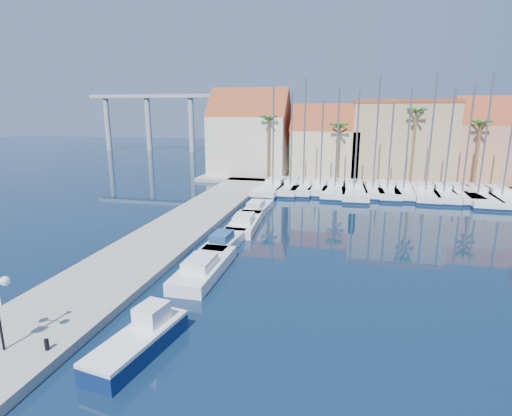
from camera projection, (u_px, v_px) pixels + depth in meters
The scene contains 32 objects.
ground at pixel (220, 342), 18.62m from camera, with size 260.00×260.00×0.00m, color #081B30.
quay_west at pixel (167, 237), 33.28m from camera, with size 6.00×77.00×0.50m, color gray.
shore_north at pixel (377, 178), 61.83m from camera, with size 54.00×16.00×0.50m, color gray.
bollard at pixel (47, 345), 17.09m from camera, with size 0.20×0.20×0.50m, color black.
fishing_boat at pixel (140, 340), 17.68m from camera, with size 2.66×5.58×1.88m.
motorboat_west_0 at pixel (204, 268), 26.08m from camera, with size 2.35×7.26×1.40m.
motorboat_west_1 at pixel (224, 242), 31.19m from camera, with size 2.22×6.06×1.40m.
motorboat_west_2 at pixel (245, 223), 36.51m from camera, with size 2.77×7.33×1.40m.
motorboat_west_3 at pixel (257, 208), 41.74m from camera, with size 2.27×6.51×1.40m.
sailboat_0 at pixel (274, 187), 53.29m from camera, with size 4.00×12.01×13.37m.
sailboat_1 at pixel (291, 187), 52.81m from camera, with size 2.75×9.49×12.70m.
sailboat_2 at pixel (303, 187), 52.87m from camera, with size 2.55×9.45×14.32m.
sailboat_3 at pixel (321, 187), 52.62m from camera, with size 2.98×8.72×11.73m.
sailboat_4 at pixel (335, 189), 51.91m from camera, with size 3.26×11.14×13.22m.
sailboat_5 at pixel (353, 190), 50.88m from camera, with size 3.54×11.87×12.83m.
sailboat_6 at pixel (372, 189), 51.09m from camera, with size 2.61×8.80×14.50m.
sailboat_7 at pixel (387, 190), 50.82m from camera, with size 2.83×9.84×11.38m.
sailboat_8 at pixel (403, 191), 50.37m from camera, with size 2.94×9.08×12.92m.
sailboat_9 at pixel (425, 192), 49.45m from camera, with size 3.41×10.29×14.65m.
sailboat_10 at pixel (443, 193), 48.94m from camera, with size 3.08×9.94×13.07m.
sailboat_11 at pixel (460, 193), 48.94m from camera, with size 3.51×10.30×13.64m.
sailboat_12 at pixel (476, 195), 47.94m from camera, with size 3.69×11.99×14.50m.
sailboat_13 at pixel (500, 196), 47.14m from camera, with size 3.07×11.31×14.66m.
building_0 at pixel (250, 136), 63.71m from camera, with size 12.30×9.00×13.50m.
building_1 at pixel (326, 145), 61.41m from camera, with size 10.30×8.00×11.00m.
building_2 at pixel (400, 139), 59.74m from camera, with size 14.20×10.20×11.50m.
building_3 at pixel (491, 144), 56.29m from camera, with size 10.30×8.00×12.00m.
palm_0 at pixel (269, 120), 57.50m from camera, with size 2.60×2.60×10.15m.
palm_1 at pixel (339, 128), 55.56m from camera, with size 2.60×2.60×9.15m.
palm_2 at pixel (416, 114), 52.95m from camera, with size 2.60×2.60×11.15m.
palm_3 at pixel (481, 125), 51.55m from camera, with size 2.60×2.60×9.65m.
viaduct at pixel (172, 111), 102.25m from camera, with size 48.00×2.20×14.45m.
Camera 1 is at (5.36, -15.78, 10.52)m, focal length 28.00 mm.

